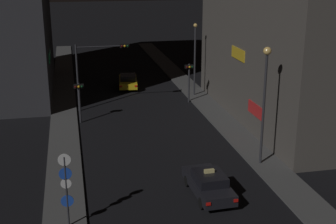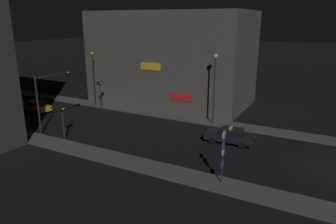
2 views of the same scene
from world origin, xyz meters
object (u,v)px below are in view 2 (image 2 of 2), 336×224
(taxi, at_px, (230,136))
(street_lamp_far_block, at_px, (93,74))
(traffic_light_right_kerb, at_px, (100,89))
(street_lamp_near_block, at_px, (215,78))
(traffic_light_left_kerb, at_px, (63,116))
(far_car, at_px, (35,106))
(traffic_light_overhead, at_px, (50,90))
(sign_pole_left, at_px, (223,154))

(taxi, height_order, street_lamp_far_block, street_lamp_far_block)
(traffic_light_right_kerb, height_order, street_lamp_near_block, street_lamp_near_block)
(traffic_light_left_kerb, xyz_separation_m, street_lamp_near_block, (11.03, -10.90, 2.77))
(far_car, xyz_separation_m, street_lamp_near_block, (5.79, -21.25, 4.45))
(taxi, distance_m, street_lamp_far_block, 20.83)
(far_car, relative_size, traffic_light_overhead, 0.79)
(taxi, height_order, traffic_light_right_kerb, traffic_light_right_kerb)
(taxi, height_order, sign_pole_left, sign_pole_left)
(traffic_light_left_kerb, xyz_separation_m, sign_pole_left, (-1.11, -16.01, -0.09))
(traffic_light_right_kerb, bearing_deg, taxi, -101.11)
(taxi, height_order, traffic_light_overhead, traffic_light_overhead)
(traffic_light_overhead, relative_size, sign_pole_left, 1.55)
(street_lamp_far_block, bearing_deg, traffic_light_right_kerb, -118.45)
(sign_pole_left, bearing_deg, street_lamp_near_block, 22.86)
(taxi, xyz_separation_m, street_lamp_near_block, (4.48, 3.32, 4.45))
(taxi, bearing_deg, sign_pole_left, -166.75)
(traffic_light_overhead, relative_size, street_lamp_far_block, 0.85)
(far_car, height_order, traffic_light_overhead, traffic_light_overhead)
(taxi, height_order, traffic_light_left_kerb, traffic_light_left_kerb)
(taxi, xyz_separation_m, street_lamp_far_block, (4.60, 20.02, 3.44))
(taxi, height_order, street_lamp_near_block, street_lamp_near_block)
(sign_pole_left, bearing_deg, far_car, 76.46)
(traffic_light_left_kerb, bearing_deg, far_car, 63.18)
(street_lamp_near_block, bearing_deg, street_lamp_far_block, 89.60)
(traffic_light_left_kerb, distance_m, street_lamp_far_block, 12.69)
(taxi, relative_size, traffic_light_left_kerb, 1.36)
(taxi, relative_size, far_car, 0.98)
(traffic_light_overhead, bearing_deg, street_lamp_near_block, -56.51)
(traffic_light_right_kerb, bearing_deg, street_lamp_far_block, 61.55)
(traffic_light_right_kerb, bearing_deg, far_car, 126.95)
(street_lamp_near_block, bearing_deg, taxi, -143.50)
(sign_pole_left, height_order, street_lamp_far_block, street_lamp_far_block)
(far_car, height_order, sign_pole_left, sign_pole_left)
(far_car, relative_size, street_lamp_far_block, 0.67)
(traffic_light_right_kerb, height_order, street_lamp_far_block, street_lamp_far_block)
(traffic_light_left_kerb, bearing_deg, sign_pole_left, -93.98)
(traffic_light_left_kerb, height_order, street_lamp_near_block, street_lamp_near_block)
(traffic_light_overhead, xyz_separation_m, traffic_light_left_kerb, (-1.67, -3.24, -1.81))
(far_car, bearing_deg, traffic_light_right_kerb, -53.05)
(taxi, relative_size, street_lamp_far_block, 0.65)
(taxi, distance_m, sign_pole_left, 8.03)
(sign_pole_left, relative_size, street_lamp_far_block, 0.55)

